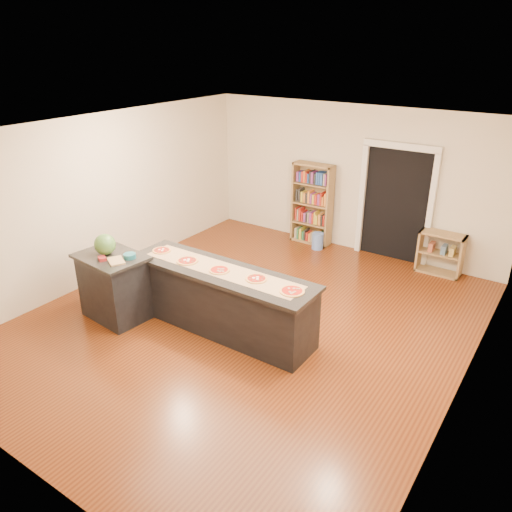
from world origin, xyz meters
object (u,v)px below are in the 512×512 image
Objects in this scene: waste_bin at (318,241)px; watermelon at (105,244)px; side_counter at (114,286)px; kitchen_island at (222,300)px; bookshelf at (312,204)px; low_shelf at (440,253)px.

watermelon reaches higher than waste_bin.
watermelon is at bearing -108.92° from waste_bin.
kitchen_island is at bearing 27.40° from side_counter.
kitchen_island is at bearing -85.83° from waste_bin.
side_counter is 4.42m from bookshelf.
watermelon reaches higher than kitchen_island.
side_counter is 3.07× the size of waste_bin.
waste_bin is at bearing 94.46° from kitchen_island.
side_counter is at bearing -107.70° from waste_bin.
waste_bin is at bearing 71.08° from watermelon.
side_counter is 0.66m from watermelon.
side_counter is 3.31× the size of watermelon.
watermelon is (-1.64, -0.61, 0.68)m from kitchen_island.
watermelon is at bearing -104.40° from bookshelf.
bookshelf is 2.14× the size of low_shelf.
low_shelf reaches higher than waste_bin.
kitchen_island reaches higher than waste_bin.
kitchen_island is 3.74× the size of low_shelf.
kitchen_island is 1.66m from side_counter.
side_counter is 5.60m from low_shelf.
side_counter reaches higher than low_shelf.
side_counter reaches higher than kitchen_island.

